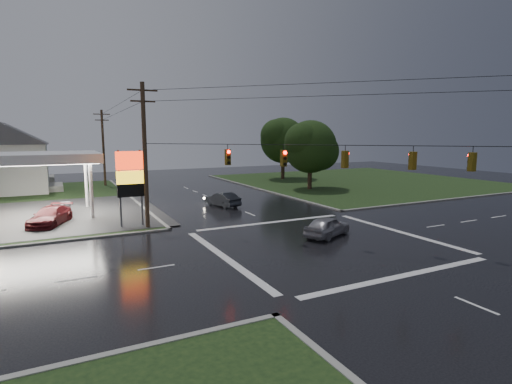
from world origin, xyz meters
name	(u,v)px	position (x,y,z in m)	size (l,w,h in m)	color
ground	(322,243)	(0.00, 0.00, 0.00)	(120.00, 120.00, 0.00)	black
grass_ne	(360,181)	(26.00, 26.00, 0.04)	(36.00, 36.00, 0.08)	black
pylon_sign	(130,176)	(-10.50, 10.50, 4.01)	(2.00, 0.35, 6.00)	#59595E
utility_pole_nw	(145,154)	(-9.50, 9.50, 5.72)	(2.20, 0.32, 11.00)	#382619
utility_pole_n	(103,147)	(-9.50, 38.00, 5.47)	(2.20, 0.32, 10.50)	#382619
traffic_signals	(325,145)	(0.02, -0.02, 6.48)	(26.87, 26.87, 1.47)	black
house_near	(6,157)	(-20.95, 36.00, 4.41)	(11.05, 8.48, 8.60)	silver
house_far	(6,153)	(-21.95, 48.00, 4.41)	(11.05, 8.48, 8.60)	silver
tree_ne_near	(311,147)	(14.14, 21.99, 5.56)	(7.99, 6.80, 8.98)	black
tree_ne_far	(284,141)	(17.15, 33.99, 6.18)	(8.46, 7.20, 9.80)	black
car_north	(222,199)	(-0.80, 15.70, 0.71)	(1.50, 4.30, 1.42)	black
car_crossing	(327,226)	(1.38, 1.28, 0.73)	(1.72, 4.26, 1.45)	gray
car_pump	(50,216)	(-16.22, 14.00, 0.74)	(2.06, 5.07, 1.47)	maroon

